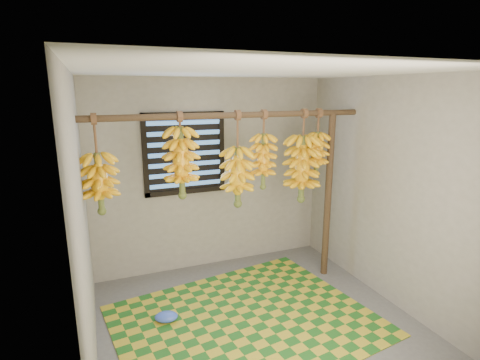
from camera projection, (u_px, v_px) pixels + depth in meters
name	position (u px, v px, depth m)	size (l,w,h in m)	color
floor	(261.00, 326.00, 3.66)	(3.00, 3.00, 0.01)	#525252
ceiling	(265.00, 71.00, 3.10)	(3.00, 3.00, 0.01)	silver
wall_back	(212.00, 175.00, 4.74)	(3.00, 0.01, 2.40)	slate
wall_left	(83.00, 232.00, 2.84)	(0.01, 3.00, 2.40)	slate
wall_right	(392.00, 193.00, 3.92)	(0.01, 3.00, 2.40)	slate
window	(185.00, 154.00, 4.52)	(1.00, 0.04, 1.00)	black
hanging_pole	(235.00, 115.00, 3.83)	(0.06, 0.06, 3.00)	#473521
support_post	(328.00, 197.00, 4.49)	(0.08, 0.08, 2.00)	#473521
woven_mat	(246.00, 321.00, 3.74)	(2.45, 1.96, 0.01)	#1D5A1A
plastic_bag	(166.00, 317.00, 3.71)	(0.23, 0.17, 0.09)	blue
banana_bunch_a	(99.00, 183.00, 3.48)	(0.34, 0.34, 0.94)	brown
banana_bunch_b	(181.00, 163.00, 3.73)	(0.34, 0.34, 0.86)	brown
banana_bunch_c	(238.00, 177.00, 3.99)	(0.33, 0.33, 1.02)	brown
banana_bunch_d	(263.00, 161.00, 4.06)	(0.29, 0.29, 0.86)	brown
banana_bunch_e	(302.00, 169.00, 4.27)	(0.41, 0.41, 1.05)	brown
banana_bunch_f	(317.00, 154.00, 4.30)	(0.27, 0.27, 0.77)	brown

